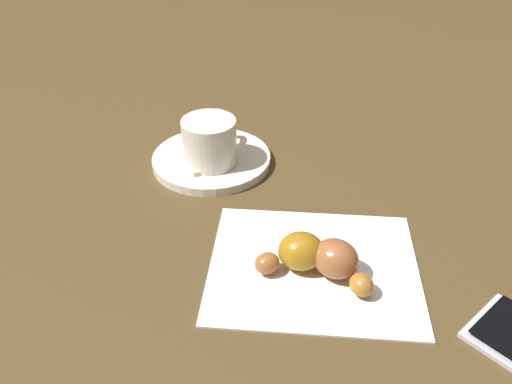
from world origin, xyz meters
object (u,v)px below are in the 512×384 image
teaspoon (210,152)px  sugar_packet (192,159)px  saucer (212,160)px  croissant (317,257)px  napkin (314,266)px  espresso_cup (210,141)px

teaspoon → sugar_packet: bearing=119.0°
saucer → teaspoon: bearing=18.8°
croissant → saucer: bearing=21.9°
saucer → sugar_packet: 0.03m
saucer → croissant: croissant is taller
saucer → croissant: 0.22m
croissant → napkin: bearing=1.4°
espresso_cup → teaspoon: espresso_cup is taller
napkin → croissant: bearing=-178.6°
sugar_packet → napkin: (-0.19, -0.11, -0.01)m
espresso_cup → croissant: bearing=-156.6°
espresso_cup → teaspoon: (0.02, 0.00, -0.02)m
teaspoon → napkin: teaspoon is taller
saucer → sugar_packet: size_ratio=2.03×
saucer → croissant: size_ratio=1.36×
espresso_cup → croissant: 0.21m
sugar_packet → napkin: sugar_packet is taller
sugar_packet → croissant: bearing=12.7°
saucer → espresso_cup: bearing=174.1°
napkin → croissant: 0.02m
espresso_cup → croissant: espresso_cup is taller
espresso_cup → sugar_packet: bearing=82.1°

